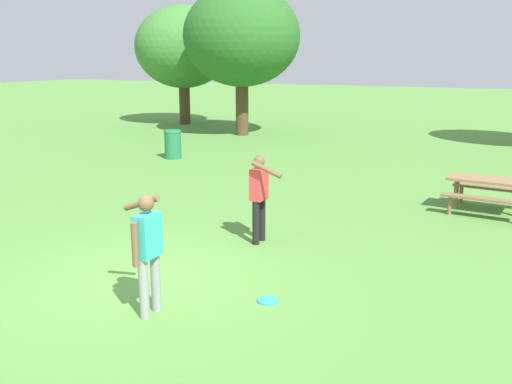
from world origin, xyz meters
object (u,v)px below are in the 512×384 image
Objects in this scene: person_catcher at (147,246)px; frisbee at (268,301)px; tree_tall_left at (183,47)px; tree_broad_center at (242,37)px; picnic_table_near at (488,188)px; trash_can_further_along at (173,144)px; person_thrower at (260,192)px.

person_catcher is 1.89m from frisbee.
tree_broad_center reaches higher than tree_tall_left.
person_catcher reaches higher than frisbee.
tree_broad_center reaches higher than picnic_table_near.
picnic_table_near is (2.31, 6.35, 0.55)m from frisbee.
picnic_table_near is 0.31× the size of tree_tall_left.
person_catcher is 0.26× the size of tree_broad_center.
trash_can_further_along is (-6.58, 9.92, -0.48)m from person_catcher.
person_catcher is at bearing -56.43° from trash_can_further_along.
trash_can_further_along is at bearing 123.57° from person_catcher.
tree_tall_left is at bearing 127.96° from person_thrower.
frisbee is 17.80m from tree_broad_center.
person_thrower is at bearing -45.08° from trash_can_further_along.
person_catcher is at bearing -57.34° from tree_tall_left.
tree_tall_left reaches higher than trash_can_further_along.
trash_can_further_along is (-7.82, 8.85, 0.47)m from frisbee.
frisbee is at bearing -53.09° from tree_tall_left.
tree_broad_center is (-7.26, 16.14, 3.23)m from person_catcher.
picnic_table_near is (3.57, 4.08, -0.40)m from person_thrower.
person_thrower is 3.33m from person_catcher.
tree_broad_center is at bearing -27.63° from tree_tall_left.
trash_can_further_along is 0.15× the size of tree_broad_center.
tree_broad_center reaches higher than frisbee.
person_catcher is at bearing -115.60° from picnic_table_near.
frisbee is 0.05× the size of tree_broad_center.
person_thrower reaches higher than frisbee.
tree_tall_left is 5.26m from tree_broad_center.
tree_tall_left is at bearing 144.19° from picnic_table_near.
trash_can_further_along reaches higher than frisbee.
person_thrower and person_catcher have the same top height.
tree_tall_left reaches higher than frisbee.
frisbee is at bearing 40.57° from person_catcher.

